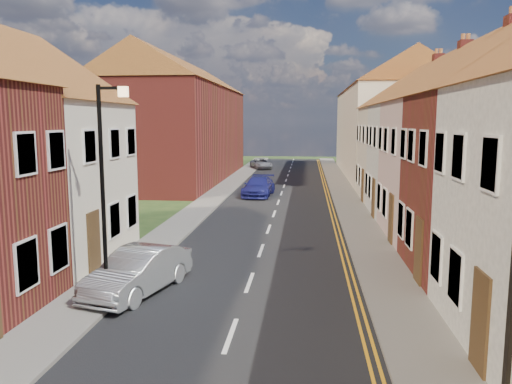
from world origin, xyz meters
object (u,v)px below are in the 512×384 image
car_far (259,187)px  car_distant (261,164)px  lamppost (105,179)px  car_mid (139,271)px

car_far → car_distant: (-1.64, 19.81, -0.10)m
lamppost → car_far: 21.00m
car_mid → car_far: car_mid is taller
car_mid → car_distant: (0.05, 39.77, -0.12)m
lamppost → car_far: bearing=83.6°
car_far → car_distant: car_far is taller
lamppost → car_distant: lamppost is taller
car_distant → car_mid: bearing=-107.5°
lamppost → car_mid: bearing=49.5°
lamppost → car_far: size_ratio=1.32×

